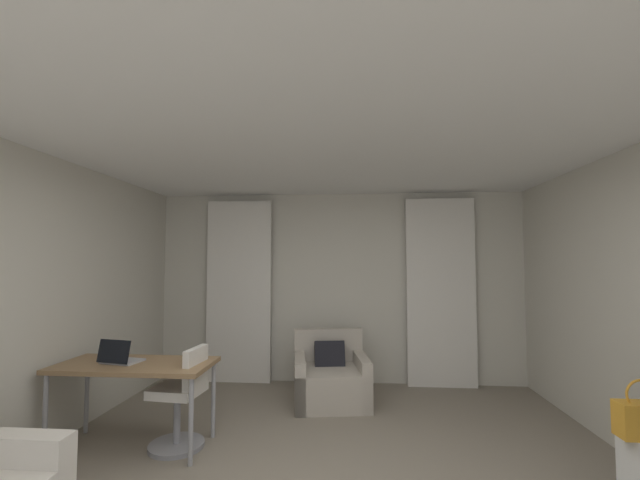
{
  "coord_description": "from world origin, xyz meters",
  "views": [
    {
      "loc": [
        0.19,
        -2.53,
        1.64
      ],
      "look_at": [
        -0.13,
        1.45,
        1.86
      ],
      "focal_mm": 22.28,
      "sensor_mm": 36.0,
      "label": 1
    }
  ],
  "objects_px": {
    "armchair": "(330,379)",
    "desk": "(135,370)",
    "laptop": "(120,358)",
    "desk_chair": "(182,403)"
  },
  "relations": [
    {
      "from": "desk_chair",
      "to": "armchair",
      "type": "bearing_deg",
      "value": 44.71
    },
    {
      "from": "armchair",
      "to": "desk_chair",
      "type": "xyz_separation_m",
      "value": [
        -1.26,
        -1.25,
        0.12
      ]
    },
    {
      "from": "armchair",
      "to": "desk_chair",
      "type": "relative_size",
      "value": 1.08
    },
    {
      "from": "desk",
      "to": "laptop",
      "type": "relative_size",
      "value": 3.77
    },
    {
      "from": "armchair",
      "to": "laptop",
      "type": "height_order",
      "value": "laptop"
    },
    {
      "from": "desk_chair",
      "to": "laptop",
      "type": "relative_size",
      "value": 2.44
    },
    {
      "from": "laptop",
      "to": "desk",
      "type": "bearing_deg",
      "value": 8.72
    },
    {
      "from": "desk",
      "to": "desk_chair",
      "type": "xyz_separation_m",
      "value": [
        0.42,
        0.03,
        -0.28
      ]
    },
    {
      "from": "armchair",
      "to": "desk",
      "type": "height_order",
      "value": "armchair"
    },
    {
      "from": "desk",
      "to": "laptop",
      "type": "distance_m",
      "value": 0.18
    }
  ]
}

